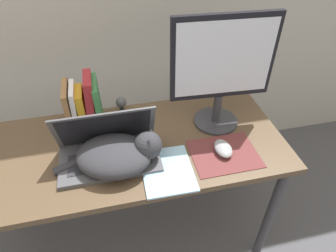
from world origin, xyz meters
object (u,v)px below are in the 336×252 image
Objects in this scene: notepad at (167,170)px; webcam at (121,103)px; book_row at (84,104)px; computer_mouse at (223,148)px; external_monitor at (222,69)px; cat at (119,154)px; laptop at (109,150)px.

notepad is 0.45m from webcam.
computer_mouse is at bearing -30.78° from book_row.
computer_mouse is at bearing -101.30° from external_monitor.
computer_mouse is 0.43× the size of notepad.
notepad is at bearing -51.72° from book_row.
notepad is at bearing -23.82° from cat.
laptop is 0.93× the size of cat.
external_monitor is at bearing 13.59° from laptop.
book_row is (-0.58, 0.13, -0.17)m from external_monitor.
laptop is at bearing -105.22° from webcam.
book_row is at bearing 128.28° from notepad.
cat is (0.04, -0.05, 0.01)m from laptop.
external_monitor is 6.61× the size of webcam.
cat reaches higher than notepad.
laptop is 0.25m from notepad.
webcam is at bearing 156.01° from external_monitor.
laptop is at bearing 127.91° from cat.
notepad is at bearing -73.31° from webcam.
cat is 0.85× the size of external_monitor.
external_monitor is 2.03× the size of notepad.
laptop is at bearing -166.41° from external_monitor.
laptop is 0.78× the size of external_monitor.
external_monitor is at bearing -23.99° from webcam.
external_monitor is (0.46, 0.17, 0.22)m from cat.
laptop is at bearing 149.44° from notepad.
book_row is 3.17× the size of webcam.
laptop is 1.59× the size of notepad.
external_monitor reaches higher than computer_mouse.
notepad is at bearing -30.56° from laptop.
book_row reaches higher than notepad.
computer_mouse is (0.42, -0.03, -0.04)m from cat.
book_row is at bearing 111.99° from cat.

